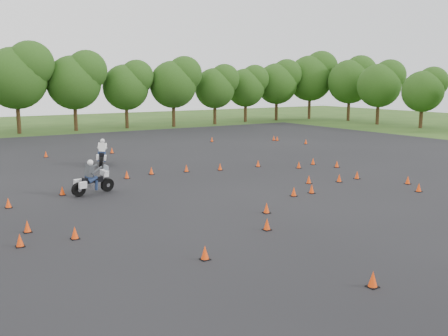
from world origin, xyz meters
name	(u,v)px	position (x,y,z in m)	size (l,w,h in m)	color
ground	(270,206)	(0.00, 0.00, 0.00)	(140.00, 140.00, 0.00)	#2D5119
asphalt_pad	(205,184)	(0.00, 6.00, 0.01)	(62.00, 62.00, 0.00)	black
treeline	(101,93)	(4.19, 35.27, 4.49)	(86.94, 32.27, 10.72)	#234714
traffic_cones	(205,178)	(0.19, 6.33, 0.23)	(36.41, 32.91, 0.45)	#FF430A
rider_grey	(92,176)	(-6.17, 6.87, 0.92)	(2.37, 0.73, 1.83)	#393C40
rider_white	(101,152)	(-2.89, 15.23, 0.93)	(2.41, 0.74, 1.86)	silver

